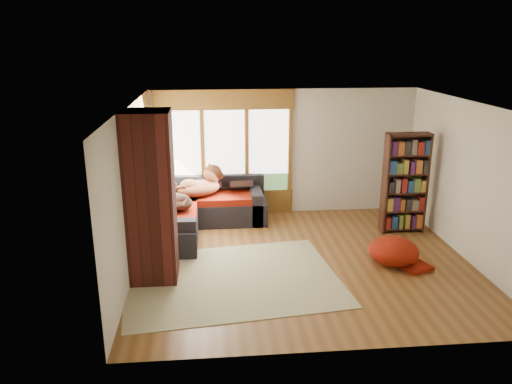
{
  "coord_description": "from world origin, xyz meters",
  "views": [
    {
      "loc": [
        -1.49,
        -7.52,
        3.59
      ],
      "look_at": [
        -0.7,
        0.92,
        0.95
      ],
      "focal_mm": 35.0,
      "sensor_mm": 36.0,
      "label": 1
    }
  ],
  "objects_px": {
    "dog_tan": "(202,185)",
    "brick_chimney": "(151,198)",
    "area_rug": "(232,279)",
    "pouf": "(394,251)",
    "dog_brindle": "(174,198)",
    "sectional_sofa": "(188,214)",
    "bookshelf": "(405,183)"
  },
  "relations": [
    {
      "from": "pouf",
      "to": "bookshelf",
      "type": "bearing_deg",
      "value": 64.45
    },
    {
      "from": "pouf",
      "to": "dog_tan",
      "type": "xyz_separation_m",
      "value": [
        -3.14,
        2.19,
        0.57
      ]
    },
    {
      "from": "pouf",
      "to": "dog_brindle",
      "type": "xyz_separation_m",
      "value": [
        -3.64,
        1.51,
        0.53
      ]
    },
    {
      "from": "sectional_sofa",
      "to": "bookshelf",
      "type": "bearing_deg",
      "value": -4.28
    },
    {
      "from": "sectional_sofa",
      "to": "pouf",
      "type": "bearing_deg",
      "value": -26.6
    },
    {
      "from": "pouf",
      "to": "dog_tan",
      "type": "bearing_deg",
      "value": 145.12
    },
    {
      "from": "sectional_sofa",
      "to": "area_rug",
      "type": "distance_m",
      "value": 2.38
    },
    {
      "from": "dog_tan",
      "to": "bookshelf",
      "type": "bearing_deg",
      "value": -36.85
    },
    {
      "from": "brick_chimney",
      "to": "sectional_sofa",
      "type": "distance_m",
      "value": 2.32
    },
    {
      "from": "brick_chimney",
      "to": "dog_brindle",
      "type": "height_order",
      "value": "brick_chimney"
    },
    {
      "from": "area_rug",
      "to": "pouf",
      "type": "distance_m",
      "value": 2.7
    },
    {
      "from": "dog_tan",
      "to": "dog_brindle",
      "type": "distance_m",
      "value": 0.85
    },
    {
      "from": "dog_tan",
      "to": "brick_chimney",
      "type": "bearing_deg",
      "value": -132.63
    },
    {
      "from": "bookshelf",
      "to": "pouf",
      "type": "bearing_deg",
      "value": -115.55
    },
    {
      "from": "area_rug",
      "to": "dog_brindle",
      "type": "relative_size",
      "value": 3.5
    },
    {
      "from": "sectional_sofa",
      "to": "dog_tan",
      "type": "xyz_separation_m",
      "value": [
        0.27,
        0.27,
        0.5
      ]
    },
    {
      "from": "bookshelf",
      "to": "sectional_sofa",
      "type": "bearing_deg",
      "value": 172.99
    },
    {
      "from": "pouf",
      "to": "dog_brindle",
      "type": "height_order",
      "value": "dog_brindle"
    },
    {
      "from": "brick_chimney",
      "to": "dog_brindle",
      "type": "bearing_deg",
      "value": 82.18
    },
    {
      "from": "sectional_sofa",
      "to": "dog_tan",
      "type": "distance_m",
      "value": 0.63
    },
    {
      "from": "dog_tan",
      "to": "area_rug",
      "type": "bearing_deg",
      "value": -104.74
    },
    {
      "from": "sectional_sofa",
      "to": "bookshelf",
      "type": "xyz_separation_m",
      "value": [
        4.09,
        -0.5,
        0.65
      ]
    },
    {
      "from": "area_rug",
      "to": "pouf",
      "type": "relative_size",
      "value": 3.96
    },
    {
      "from": "bookshelf",
      "to": "dog_tan",
      "type": "relative_size",
      "value": 1.8
    },
    {
      "from": "area_rug",
      "to": "pouf",
      "type": "height_order",
      "value": "pouf"
    },
    {
      "from": "dog_tan",
      "to": "dog_brindle",
      "type": "relative_size",
      "value": 1.15
    },
    {
      "from": "pouf",
      "to": "area_rug",
      "type": "bearing_deg",
      "value": -173.24
    },
    {
      "from": "brick_chimney",
      "to": "sectional_sofa",
      "type": "bearing_deg",
      "value": 77.71
    },
    {
      "from": "pouf",
      "to": "dog_brindle",
      "type": "relative_size",
      "value": 0.89
    },
    {
      "from": "area_rug",
      "to": "sectional_sofa",
      "type": "bearing_deg",
      "value": 108.42
    },
    {
      "from": "dog_tan",
      "to": "dog_brindle",
      "type": "xyz_separation_m",
      "value": [
        -0.5,
        -0.69,
        -0.04
      ]
    },
    {
      "from": "sectional_sofa",
      "to": "area_rug",
      "type": "height_order",
      "value": "sectional_sofa"
    }
  ]
}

